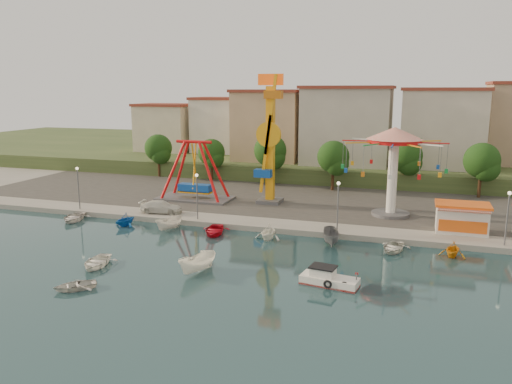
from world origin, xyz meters
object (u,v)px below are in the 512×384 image
at_px(kamikaze_tower, 270,142).
at_px(rowboat_a, 96,262).
at_px(wave_swinger, 394,151).
at_px(skiff, 198,263).
at_px(van, 161,207).
at_px(pirate_ship_ride, 195,172).
at_px(cabin_motorboat, 328,280).

xyz_separation_m(kamikaze_tower, rowboat_a, (-8.28, -25.89, -8.20)).
height_order(wave_swinger, skiff, wave_swinger).
distance_m(rowboat_a, van, 17.12).
xyz_separation_m(pirate_ship_ride, rowboat_a, (1.97, -24.94, -3.99)).
distance_m(pirate_ship_ride, cabin_motorboat, 31.99).
bearing_deg(wave_swinger, kamikaze_tower, 173.12).
xyz_separation_m(pirate_ship_ride, skiff, (11.06, -23.59, -3.59)).
bearing_deg(van, skiff, -151.38).
xyz_separation_m(kamikaze_tower, skiff, (0.81, -24.53, -7.80)).
xyz_separation_m(pirate_ship_ride, van, (-0.77, -8.07, -3.06)).
xyz_separation_m(pirate_ship_ride, cabin_motorboat, (22.01, -22.87, -3.97)).
height_order(pirate_ship_ride, cabin_motorboat, pirate_ship_ride).
height_order(kamikaze_tower, cabin_motorboat, kamikaze_tower).
distance_m(rowboat_a, skiff, 9.19).
bearing_deg(pirate_ship_ride, cabin_motorboat, -46.09).
bearing_deg(wave_swinger, pirate_ship_ride, 177.98).
relative_size(pirate_ship_ride, kamikaze_tower, 0.61).
height_order(wave_swinger, cabin_motorboat, wave_swinger).
height_order(rowboat_a, skiff, skiff).
distance_m(wave_swinger, rowboat_a, 34.60).
xyz_separation_m(skiff, van, (-11.82, 15.52, 0.52)).
xyz_separation_m(cabin_motorboat, van, (-22.78, 14.80, 0.90)).
bearing_deg(skiff, van, 146.27).
distance_m(kamikaze_tower, rowboat_a, 28.39).
xyz_separation_m(wave_swinger, rowboat_a, (-23.63, -24.03, -7.79)).
height_order(kamikaze_tower, skiff, kamikaze_tower).
bearing_deg(rowboat_a, pirate_ship_ride, 84.75).
xyz_separation_m(cabin_motorboat, skiff, (-10.96, -0.72, 0.38)).
bearing_deg(kamikaze_tower, rowboat_a, -107.73).
distance_m(pirate_ship_ride, skiff, 26.29).
bearing_deg(rowboat_a, kamikaze_tower, 62.51).
bearing_deg(kamikaze_tower, wave_swinger, -6.88).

